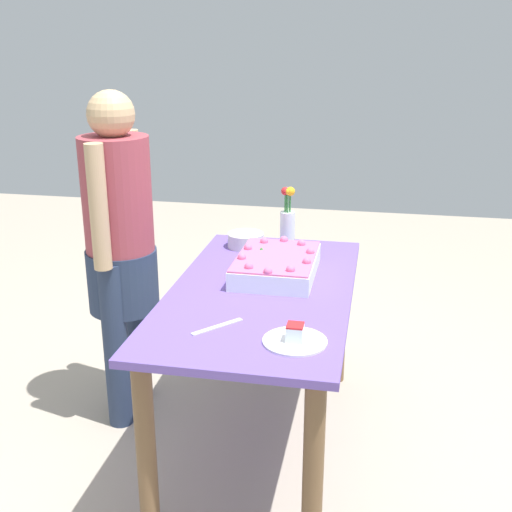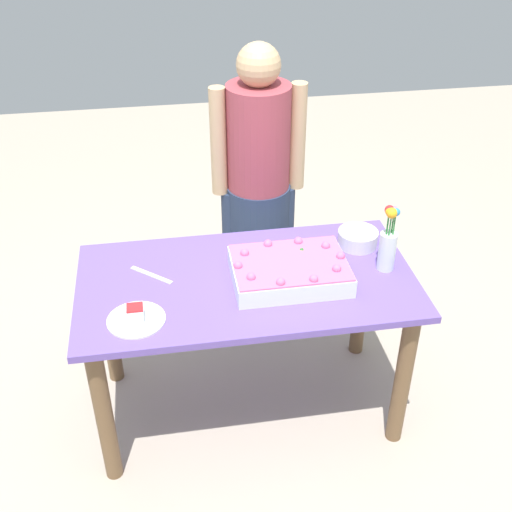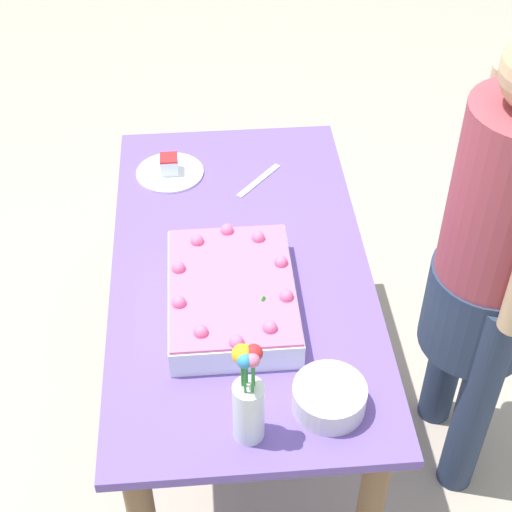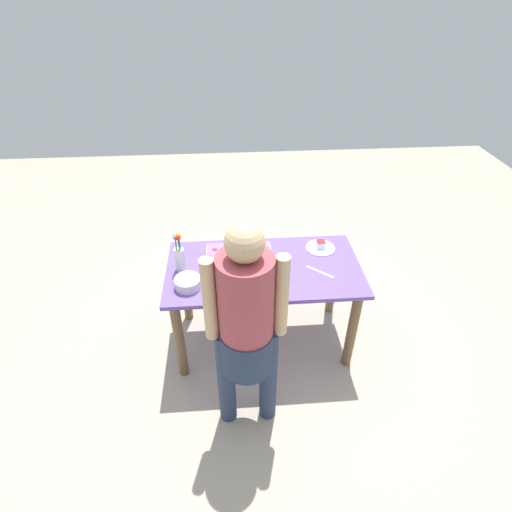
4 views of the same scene
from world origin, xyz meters
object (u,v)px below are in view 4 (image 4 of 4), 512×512
cake_knife (320,272)px  person_standing (246,324)px  serving_plate_with_slice (321,247)px  fruit_bowl (188,283)px  flower_vase (179,255)px  sheet_cake (239,260)px

cake_knife → person_standing: bearing=88.3°
serving_plate_with_slice → person_standing: bearing=-125.0°
serving_plate_with_slice → person_standing: (-0.60, -0.86, 0.11)m
person_standing → serving_plate_with_slice: bearing=-35.0°
fruit_bowl → cake_knife: bearing=5.6°
flower_vase → fruit_bowl: size_ratio=1.68×
sheet_cake → cake_knife: bearing=-12.2°
sheet_cake → serving_plate_with_slice: 0.64m
person_standing → cake_knife: bearing=-43.1°
sheet_cake → cake_knife: (0.55, -0.12, -0.04)m
cake_knife → person_standing: size_ratio=0.14×
serving_plate_with_slice → person_standing: 1.06m
flower_vase → fruit_bowl: bearing=-72.7°
cake_knife → sheet_cake: bearing=29.2°
serving_plate_with_slice → flower_vase: size_ratio=0.74×
serving_plate_with_slice → cake_knife: bearing=-102.6°
cake_knife → fruit_bowl: 0.90m
flower_vase → person_standing: 0.80m
cake_knife → flower_vase: 0.97m
serving_plate_with_slice → person_standing: size_ratio=0.15×
cake_knife → person_standing: (-0.54, -0.58, 0.12)m
fruit_bowl → person_standing: person_standing is taller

